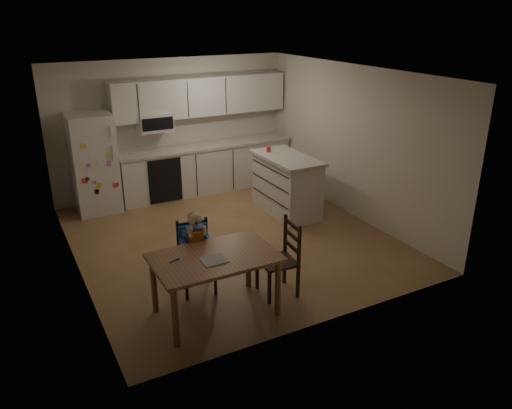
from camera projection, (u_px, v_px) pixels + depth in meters
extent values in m
cube|color=brown|center=(231.00, 238.00, 7.72)|extent=(4.50, 5.00, 0.01)
cube|color=beige|center=(172.00, 127.00, 9.31)|extent=(4.50, 0.02, 2.50)
cube|color=beige|center=(67.00, 184.00, 6.28)|extent=(0.02, 5.00, 2.50)
cube|color=beige|center=(352.00, 142.00, 8.24)|extent=(0.02, 5.00, 2.50)
cube|color=white|center=(227.00, 72.00, 6.80)|extent=(4.50, 5.00, 0.01)
cube|color=silver|center=(94.00, 164.00, 8.49)|extent=(0.72, 0.70, 1.70)
cube|color=silver|center=(206.00, 169.00, 9.60)|extent=(3.34, 0.60, 0.86)
cube|color=beige|center=(206.00, 146.00, 9.42)|extent=(3.37, 0.62, 0.05)
cube|color=black|center=(166.00, 181.00, 8.94)|extent=(0.60, 0.02, 0.80)
cube|color=silver|center=(201.00, 96.00, 9.20)|extent=(3.34, 0.34, 0.70)
cube|color=silver|center=(155.00, 122.00, 8.92)|extent=(0.60, 0.38, 0.33)
cube|color=silver|center=(286.00, 186.00, 8.53)|extent=(0.65, 1.30, 0.95)
cube|color=beige|center=(287.00, 158.00, 8.35)|extent=(0.71, 1.36, 0.05)
cylinder|color=red|center=(268.00, 149.00, 8.58)|extent=(0.07, 0.07, 0.09)
cube|color=brown|center=(215.00, 258.00, 5.56)|extent=(1.38, 0.89, 0.04)
cylinder|color=brown|center=(175.00, 317.00, 5.13)|extent=(0.07, 0.07, 0.70)
cylinder|color=brown|center=(154.00, 285.00, 5.73)|extent=(0.07, 0.07, 0.70)
cylinder|color=brown|center=(278.00, 288.00, 5.67)|extent=(0.07, 0.07, 0.70)
cylinder|color=brown|center=(248.00, 261.00, 6.27)|extent=(0.07, 0.07, 0.70)
cube|color=#A8A8AC|center=(214.00, 260.00, 5.45)|extent=(0.27, 0.23, 0.01)
cylinder|color=blue|center=(173.00, 261.00, 5.44)|extent=(0.12, 0.06, 0.02)
cube|color=black|center=(197.00, 261.00, 6.15)|extent=(0.45, 0.45, 0.03)
cube|color=black|center=(186.00, 286.00, 6.01)|extent=(0.04, 0.04, 0.40)
cube|color=black|center=(180.00, 272.00, 6.32)|extent=(0.04, 0.04, 0.40)
cube|color=black|center=(215.00, 280.00, 6.12)|extent=(0.04, 0.04, 0.40)
cube|color=black|center=(208.00, 267.00, 6.44)|extent=(0.04, 0.04, 0.40)
cube|color=black|center=(192.00, 237.00, 6.21)|extent=(0.40, 0.09, 0.47)
cube|color=blue|center=(196.00, 256.00, 6.12)|extent=(0.40, 0.37, 0.09)
cube|color=blue|center=(193.00, 237.00, 6.16)|extent=(0.37, 0.11, 0.32)
cube|color=#5A70D1|center=(197.00, 253.00, 6.09)|extent=(0.31, 0.28, 0.02)
cube|color=#2E3EA3|center=(195.00, 236.00, 6.03)|extent=(0.23, 0.16, 0.25)
cube|color=red|center=(197.00, 239.00, 5.98)|extent=(0.18, 0.04, 0.19)
sphere|color=beige|center=(195.00, 219.00, 5.94)|extent=(0.18, 0.18, 0.16)
ellipsoid|color=olive|center=(195.00, 218.00, 5.93)|extent=(0.18, 0.17, 0.13)
cube|color=black|center=(278.00, 262.00, 6.08)|extent=(0.46, 0.46, 0.03)
cube|color=black|center=(257.00, 274.00, 6.26)|extent=(0.04, 0.04, 0.42)
cube|color=black|center=(284.00, 268.00, 6.40)|extent=(0.04, 0.04, 0.42)
cube|color=black|center=(269.00, 288.00, 5.93)|extent=(0.04, 0.04, 0.42)
cube|color=black|center=(298.00, 282.00, 6.07)|extent=(0.04, 0.04, 0.42)
cube|color=black|center=(292.00, 239.00, 6.05)|extent=(0.08, 0.42, 0.50)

